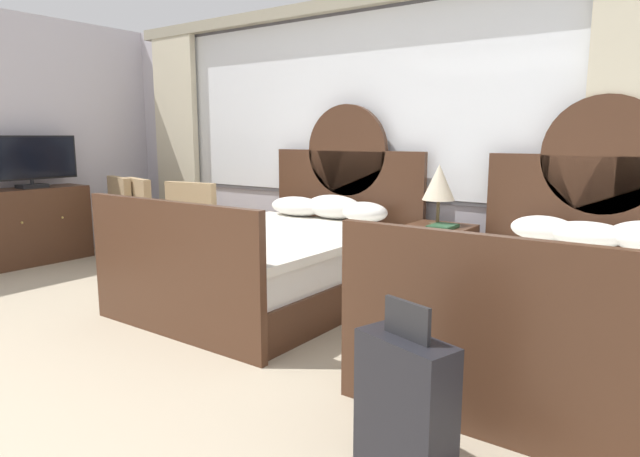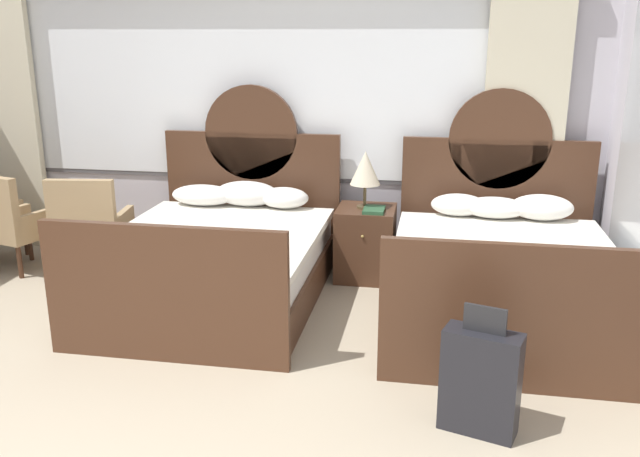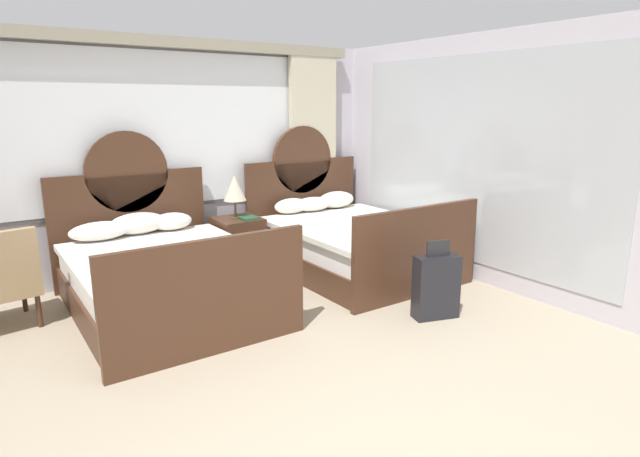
{
  "view_description": "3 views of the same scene",
  "coord_description": "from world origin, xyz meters",
  "px_view_note": "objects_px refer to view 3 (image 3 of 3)",
  "views": [
    {
      "loc": [
        2.99,
        -0.29,
        1.38
      ],
      "look_at": [
        0.92,
        2.58,
        0.78
      ],
      "focal_mm": 30.76,
      "sensor_mm": 36.0,
      "label": 1
    },
    {
      "loc": [
        1.78,
        -1.83,
        2.14
      ],
      "look_at": [
        0.91,
        3.05,
        0.69
      ],
      "focal_mm": 37.74,
      "sensor_mm": 36.0,
      "label": 2
    },
    {
      "loc": [
        -1.42,
        -1.6,
        1.96
      ],
      "look_at": [
        1.37,
        2.46,
        0.78
      ],
      "focal_mm": 29.27,
      "sensor_mm": 36.0,
      "label": 3
    }
  ],
  "objects_px": {
    "table_lamp_on_nightstand": "(235,189)",
    "book_on_nightstand": "(247,218)",
    "bed_near_window": "(163,274)",
    "nightstand_between_beds": "(238,245)",
    "bed_near_mirror": "(349,241)",
    "suitcase_on_floor": "(436,286)"
  },
  "relations": [
    {
      "from": "nightstand_between_beds",
      "to": "suitcase_on_floor",
      "type": "relative_size",
      "value": 0.87
    },
    {
      "from": "nightstand_between_beds",
      "to": "suitcase_on_floor",
      "type": "xyz_separation_m",
      "value": [
        0.89,
        -2.33,
        -0.02
      ]
    },
    {
      "from": "bed_near_mirror",
      "to": "suitcase_on_floor",
      "type": "height_order",
      "value": "bed_near_mirror"
    },
    {
      "from": "nightstand_between_beds",
      "to": "book_on_nightstand",
      "type": "bearing_deg",
      "value": -52.46
    },
    {
      "from": "book_on_nightstand",
      "to": "suitcase_on_floor",
      "type": "bearing_deg",
      "value": -69.91
    },
    {
      "from": "table_lamp_on_nightstand",
      "to": "suitcase_on_floor",
      "type": "height_order",
      "value": "table_lamp_on_nightstand"
    },
    {
      "from": "nightstand_between_beds",
      "to": "book_on_nightstand",
      "type": "relative_size",
      "value": 2.49
    },
    {
      "from": "table_lamp_on_nightstand",
      "to": "bed_near_mirror",
      "type": "bearing_deg",
      "value": -31.47
    },
    {
      "from": "table_lamp_on_nightstand",
      "to": "book_on_nightstand",
      "type": "xyz_separation_m",
      "value": [
        0.09,
        -0.11,
        -0.34
      ]
    },
    {
      "from": "bed_near_window",
      "to": "book_on_nightstand",
      "type": "relative_size",
      "value": 8.63
    },
    {
      "from": "nightstand_between_beds",
      "to": "suitcase_on_floor",
      "type": "bearing_deg",
      "value": -69.02
    },
    {
      "from": "bed_near_mirror",
      "to": "nightstand_between_beds",
      "type": "bearing_deg",
      "value": 148.54
    },
    {
      "from": "nightstand_between_beds",
      "to": "table_lamp_on_nightstand",
      "type": "height_order",
      "value": "table_lamp_on_nightstand"
    },
    {
      "from": "book_on_nightstand",
      "to": "bed_near_window",
      "type": "bearing_deg",
      "value": -154.17
    },
    {
      "from": "bed_near_window",
      "to": "table_lamp_on_nightstand",
      "type": "relative_size",
      "value": 4.44
    },
    {
      "from": "book_on_nightstand",
      "to": "suitcase_on_floor",
      "type": "xyz_separation_m",
      "value": [
        0.82,
        -2.23,
        -0.36
      ]
    },
    {
      "from": "bed_near_mirror",
      "to": "nightstand_between_beds",
      "type": "height_order",
      "value": "bed_near_mirror"
    },
    {
      "from": "table_lamp_on_nightstand",
      "to": "bed_near_window",
      "type": "bearing_deg",
      "value": -147.95
    },
    {
      "from": "bed_near_mirror",
      "to": "suitcase_on_floor",
      "type": "relative_size",
      "value": 3.0
    },
    {
      "from": "bed_near_window",
      "to": "nightstand_between_beds",
      "type": "relative_size",
      "value": 3.46
    },
    {
      "from": "bed_near_window",
      "to": "nightstand_between_beds",
      "type": "distance_m",
      "value": 1.33
    },
    {
      "from": "bed_near_mirror",
      "to": "book_on_nightstand",
      "type": "height_order",
      "value": "bed_near_mirror"
    }
  ]
}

